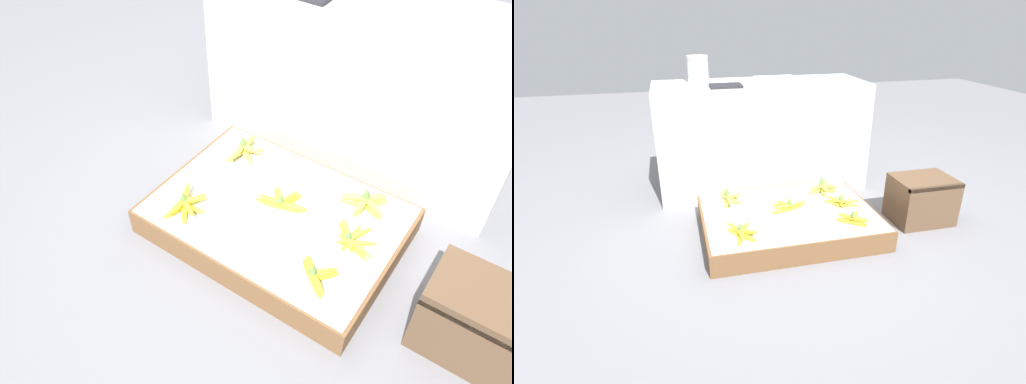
% 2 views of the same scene
% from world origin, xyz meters
% --- Properties ---
extents(ground_plane, '(10.00, 10.00, 0.00)m').
position_xyz_m(ground_plane, '(0.00, 0.00, 0.00)').
color(ground_plane, slate).
extents(display_platform, '(1.03, 0.74, 0.13)m').
position_xyz_m(display_platform, '(0.00, 0.00, 0.07)').
color(display_platform, brown).
rests_on(display_platform, ground_plane).
extents(back_vendor_table, '(1.49, 0.55, 0.77)m').
position_xyz_m(back_vendor_table, '(0.00, 0.75, 0.39)').
color(back_vendor_table, beige).
rests_on(back_vendor_table, ground_plane).
extents(wooden_crate, '(0.36, 0.28, 0.29)m').
position_xyz_m(wooden_crate, '(0.85, -0.06, 0.15)').
color(wooden_crate, brown).
rests_on(wooden_crate, ground_plane).
extents(banana_bunch_front_left, '(0.17, 0.22, 0.09)m').
position_xyz_m(banana_bunch_front_left, '(-0.32, -0.21, 0.16)').
color(banana_bunch_front_left, yellow).
rests_on(banana_bunch_front_left, display_platform).
extents(banana_bunch_front_midright, '(0.16, 0.15, 0.09)m').
position_xyz_m(banana_bunch_front_midright, '(0.31, -0.22, 0.16)').
color(banana_bunch_front_midright, gold).
rests_on(banana_bunch_front_midright, display_platform).
extents(banana_bunch_middle_midleft, '(0.24, 0.15, 0.09)m').
position_xyz_m(banana_bunch_middle_midleft, '(0.00, 0.03, 0.16)').
color(banana_bunch_middle_midleft, yellow).
rests_on(banana_bunch_middle_midleft, display_platform).
extents(banana_bunch_middle_midright, '(0.21, 0.17, 0.08)m').
position_xyz_m(banana_bunch_middle_midright, '(0.34, 0.01, 0.16)').
color(banana_bunch_middle_midright, gold).
rests_on(banana_bunch_middle_midright, display_platform).
extents(banana_bunch_back_left, '(0.14, 0.24, 0.10)m').
position_xyz_m(banana_bunch_back_left, '(-0.33, 0.22, 0.16)').
color(banana_bunch_back_left, gold).
rests_on(banana_bunch_back_left, display_platform).
extents(banana_bunch_back_midright, '(0.21, 0.18, 0.11)m').
position_xyz_m(banana_bunch_back_midright, '(0.30, 0.22, 0.17)').
color(banana_bunch_back_midright, gold).
rests_on(banana_bunch_back_midright, display_platform).
extents(glass_jar, '(0.15, 0.15, 0.18)m').
position_xyz_m(glass_jar, '(-0.42, 0.86, 0.87)').
color(glass_jar, silver).
rests_on(glass_jar, back_vendor_table).
extents(foam_tray_white, '(0.29, 0.18, 0.02)m').
position_xyz_m(foam_tray_white, '(0.13, 0.85, 0.78)').
color(foam_tray_white, white).
rests_on(foam_tray_white, back_vendor_table).
extents(foam_tray_dark, '(0.21, 0.15, 0.02)m').
position_xyz_m(foam_tray_dark, '(-0.26, 0.62, 0.78)').
color(foam_tray_dark, '#232328').
rests_on(foam_tray_dark, back_vendor_table).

